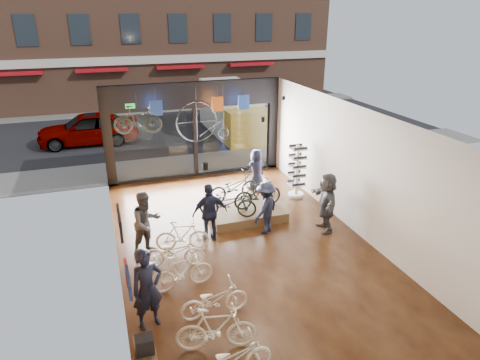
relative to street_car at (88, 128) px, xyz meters
name	(u,v)px	position (x,y,z in m)	size (l,w,h in m)	color
ground_plane	(244,247)	(4.10, -12.00, -0.84)	(7.00, 12.00, 0.04)	black
ceiling	(245,116)	(4.10, -12.00, 3.00)	(7.00, 12.00, 0.04)	black
wall_left	(110,202)	(0.58, -12.00, 1.08)	(0.04, 12.00, 3.80)	#AC6B29
wall_right	(357,171)	(7.62, -12.00, 1.08)	(0.04, 12.00, 3.80)	beige
wall_back	(378,332)	(4.10, -18.02, 1.08)	(7.00, 0.04, 3.80)	beige
storefront	(195,130)	(4.10, -6.00, 1.08)	(7.00, 0.26, 3.80)	black
exit_sign	(130,106)	(1.70, -6.12, 2.23)	(0.35, 0.06, 0.18)	#198C26
street_road	(162,124)	(4.10, 3.00, -0.83)	(30.00, 18.00, 0.02)	black
sidewalk_near	(190,164)	(4.10, -4.80, -0.76)	(30.00, 2.40, 0.12)	slate
sidewalk_far	(153,109)	(4.10, 7.00, -0.76)	(30.00, 2.00, 0.12)	slate
street_car	(88,128)	(0.00, 0.00, 0.00)	(1.94, 4.83, 1.64)	gray
box_truck	(235,112)	(7.42, -1.00, 0.51)	(2.25, 6.75, 2.66)	silver
floor_bike_0	(232,360)	(2.35, -16.39, -0.41)	(0.54, 1.56, 0.82)	silver
floor_bike_1	(216,329)	(2.26, -15.62, -0.33)	(0.46, 1.63, 0.98)	silver
floor_bike_2	(214,300)	(2.49, -14.62, -0.42)	(0.54, 1.55, 0.81)	silver
floor_bike_3	(182,272)	(2.02, -13.42, -0.36)	(0.44, 1.54, 0.93)	silver
floor_bike_4	(174,252)	(2.02, -12.38, -0.40)	(0.56, 1.60, 0.84)	silver
floor_bike_5	(182,235)	(2.39, -11.63, -0.37)	(0.42, 1.50, 0.90)	silver
display_platform	(244,211)	(4.75, -10.16, -0.67)	(2.40, 1.80, 0.30)	#523726
display_bike_left	(228,203)	(4.04, -10.62, -0.06)	(0.62, 1.78, 0.93)	black
display_bike_mid	(258,193)	(5.16, -10.28, -0.02)	(0.47, 1.67, 1.00)	black
display_bike_right	(234,187)	(4.59, -9.49, -0.05)	(0.63, 1.81, 0.95)	black
customer_0	(147,289)	(1.10, -14.47, 0.10)	(0.67, 0.44, 1.85)	#161C33
customer_1	(146,223)	(1.46, -11.48, 0.10)	(0.90, 0.70, 1.84)	#3F3F44
customer_2	(210,213)	(3.28, -11.34, 0.07)	(1.04, 0.43, 1.78)	#161C33
customer_3	(266,208)	(4.99, -11.42, 0.00)	(1.06, 0.61, 1.64)	#161C33
customer_4	(256,170)	(5.90, -8.18, -0.04)	(0.77, 0.50, 1.57)	#161C33
customer_5	(326,202)	(6.78, -11.85, 0.10)	(1.72, 0.55, 1.85)	#3F3F44
sunglasses_rack	(297,171)	(7.05, -9.23, 0.15)	(0.57, 0.47, 1.94)	white
wall_merch	(132,308)	(0.72, -15.50, 0.48)	(0.40, 2.40, 2.60)	navy
penny_farthing	(205,122)	(4.24, -7.26, 1.68)	(1.91, 0.06, 1.53)	black
hung_bike	(138,120)	(1.78, -7.80, 2.10)	(0.45, 1.58, 0.95)	black
jersey_left	(156,108)	(2.56, -6.80, 2.23)	(0.45, 0.03, 0.55)	#1E3F99
jersey_mid	(218,104)	(4.84, -6.80, 2.23)	(0.45, 0.03, 0.55)	#CC5919
jersey_right	(244,102)	(5.88, -6.80, 2.23)	(0.45, 0.03, 0.55)	#1E3F99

